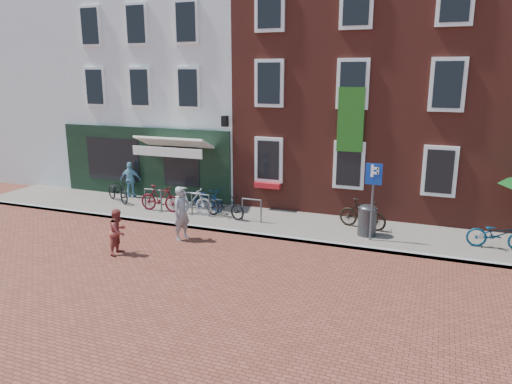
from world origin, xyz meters
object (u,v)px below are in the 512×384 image
at_px(woman, 182,213).
at_px(bicycle_2, 208,199).
at_px(cafe_person, 131,180).
at_px(bicycle_0, 118,191).
at_px(bicycle_4, 225,205).
at_px(bicycle_3, 191,201).
at_px(bicycle_1, 160,198).
at_px(parking_sign, 373,188).
at_px(bicycle_5, 362,214).
at_px(bicycle_6, 498,234).
at_px(boy, 118,232).
at_px(litter_bin, 367,218).

xyz_separation_m(woman, bicycle_2, (-0.58, 3.00, -0.31)).
distance_m(cafe_person, bicycle_0, 0.87).
bearing_deg(bicycle_4, bicycle_3, 105.30).
distance_m(bicycle_1, bicycle_3, 1.24).
xyz_separation_m(bicycle_0, bicycle_1, (2.35, -0.58, 0.05)).
height_order(parking_sign, bicycle_1, parking_sign).
bearing_deg(bicycle_5, bicycle_6, -83.34).
relative_size(boy, bicycle_6, 0.80).
distance_m(litter_bin, bicycle_5, 0.69).
distance_m(cafe_person, bicycle_3, 3.77).
bearing_deg(bicycle_0, bicycle_2, -59.24).
relative_size(bicycle_4, bicycle_6, 1.00).
bearing_deg(bicycle_6, woman, 104.02).
relative_size(bicycle_1, bicycle_3, 1.00).
bearing_deg(cafe_person, bicycle_1, 134.05).
bearing_deg(bicycle_4, bicycle_5, -70.00).
bearing_deg(bicycle_5, bicycle_1, 108.79).
xyz_separation_m(bicycle_2, bicycle_4, (0.99, -0.63, 0.00)).
bearing_deg(cafe_person, bicycle_5, 160.93).
bearing_deg(bicycle_4, bicycle_6, -76.02).
distance_m(boy, bicycle_5, 7.83).
xyz_separation_m(parking_sign, bicycle_5, (-0.42, 1.08, -1.16)).
bearing_deg(cafe_person, boy, 107.54).
bearing_deg(bicycle_1, bicycle_4, -89.52).
distance_m(boy, bicycle_1, 4.15).
height_order(litter_bin, bicycle_5, litter_bin).
bearing_deg(woman, litter_bin, -49.61).
distance_m(bicycle_1, bicycle_2, 1.79).
bearing_deg(bicycle_5, bicycle_3, 108.81).
relative_size(boy, bicycle_3, 0.82).
distance_m(litter_bin, bicycle_1, 7.66).
relative_size(boy, cafe_person, 0.92).
height_order(litter_bin, parking_sign, parking_sign).
xyz_separation_m(parking_sign, bicycle_6, (3.60, 0.57, -1.21)).
height_order(litter_bin, bicycle_3, litter_bin).
bearing_deg(woman, bicycle_4, 8.48).
xyz_separation_m(bicycle_4, bicycle_5, (4.80, 0.50, 0.05)).
distance_m(litter_bin, bicycle_3, 6.42).
bearing_deg(woman, bicycle_0, 76.36).
bearing_deg(boy, litter_bin, -61.02).
relative_size(woman, bicycle_1, 1.04).
height_order(bicycle_0, bicycle_5, bicycle_5).
bearing_deg(cafe_person, bicycle_4, 150.95).
distance_m(litter_bin, woman, 5.90).
distance_m(parking_sign, bicycle_4, 5.40).
bearing_deg(litter_bin, bicycle_6, 1.97).
bearing_deg(bicycle_2, bicycle_5, -65.06).
height_order(woman, bicycle_1, woman).
height_order(boy, bicycle_0, boy).
relative_size(cafe_person, bicycle_2, 0.87).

